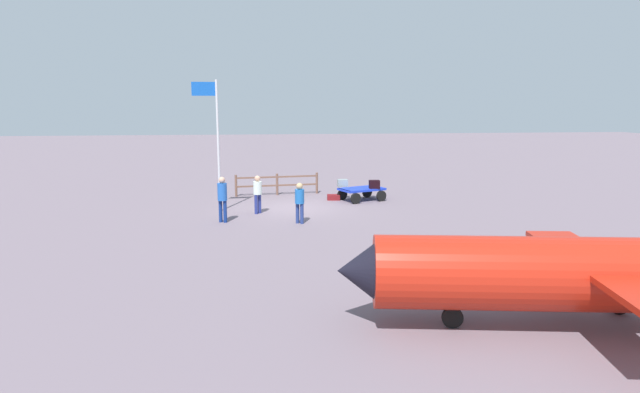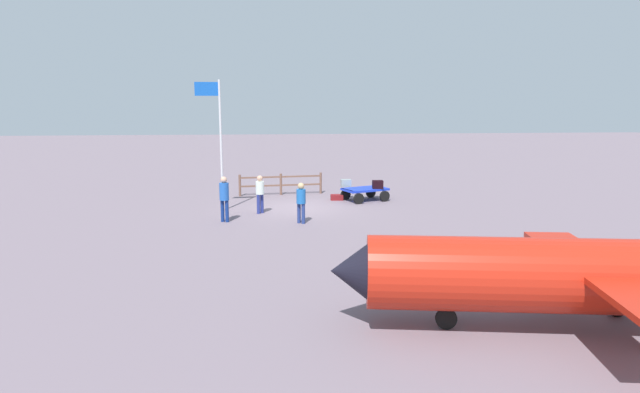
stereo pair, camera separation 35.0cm
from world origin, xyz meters
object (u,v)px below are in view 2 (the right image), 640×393
suitcase_maroon (337,197)px  airplane_near (581,275)px  suitcase_tan (346,183)px  worker_lead (260,191)px  worker_supervisor (224,195)px  suitcase_dark (378,185)px  flagpole (218,133)px  worker_trailing (301,199)px  luggage_cart (365,191)px

suitcase_maroon → airplane_near: size_ratio=0.06×
suitcase_tan → worker_lead: (4.14, 3.11, 0.17)m
suitcase_maroon → worker_supervisor: size_ratio=0.35×
suitcase_dark → worker_supervisor: size_ratio=0.29×
worker_lead → airplane_near: 14.24m
suitcase_tan → worker_supervisor: 7.22m
suitcase_tan → suitcase_dark: size_ratio=0.96×
suitcase_tan → worker_lead: 5.18m
worker_supervisor → flagpole: size_ratio=0.32×
worker_lead → worker_trailing: size_ratio=1.01×
flagpole → airplane_near: bearing=121.5°
suitcase_maroon → airplane_near: 15.80m
luggage_cart → worker_trailing: (3.36, 4.62, 0.49)m
worker_trailing → airplane_near: 11.64m
luggage_cart → worker_lead: worker_lead is taller
flagpole → luggage_cart: bearing=-165.2°
suitcase_maroon → worker_trailing: size_ratio=0.40×
worker_lead → suitcase_maroon: bearing=-142.2°
suitcase_tan → worker_lead: size_ratio=0.31×
suitcase_tan → airplane_near: bearing=98.5°
suitcase_maroon → worker_lead: size_ratio=0.39×
worker_trailing → worker_supervisor: size_ratio=0.88×
worker_trailing → suitcase_maroon: bearing=-112.6°
luggage_cart → worker_supervisor: 7.54m
luggage_cart → suitcase_tan: size_ratio=4.75×
suitcase_tan → flagpole: flagpole is taller
luggage_cart → worker_supervisor: worker_supervisor is taller
suitcase_tan → worker_supervisor: bearing=40.2°
suitcase_maroon → luggage_cart: bearing=166.1°
suitcase_tan → airplane_near: 15.96m
worker_lead → worker_trailing: bearing=127.2°
suitcase_dark → suitcase_maroon: suitcase_dark is taller
suitcase_dark → worker_trailing: bearing=48.4°
worker_trailing → luggage_cart: bearing=-126.0°
luggage_cart → suitcase_tan: suitcase_tan is taller
suitcase_dark → flagpole: bearing=12.4°
suitcase_tan → flagpole: bearing=21.9°
suitcase_dark → worker_lead: worker_lead is taller
worker_lead → luggage_cart: bearing=-153.1°
suitcase_tan → suitcase_maroon: 0.86m
worker_trailing → flagpole: (3.34, -2.85, 2.40)m
luggage_cart → suitcase_dark: (-0.60, 0.16, 0.34)m
luggage_cart → suitcase_tan: bearing=-36.2°
suitcase_tan → suitcase_dark: 1.60m
worker_trailing → airplane_near: size_ratio=0.16×
luggage_cart → worker_trailing: 5.73m
suitcase_tan → worker_lead: worker_lead is taller
worker_lead → flagpole: (1.74, -0.74, 2.39)m
suitcase_tan → worker_trailing: bearing=64.0°
worker_lead → worker_supervisor: worker_supervisor is taller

